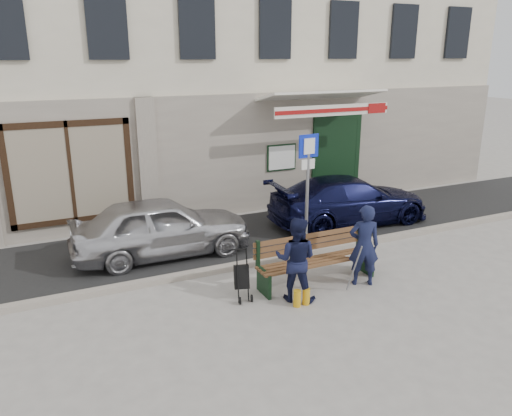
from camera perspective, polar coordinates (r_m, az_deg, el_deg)
ground at (r=9.19m, az=4.32°, el=-9.85°), size 80.00×80.00×0.00m
asphalt_lane at (r=11.75m, az=-3.08°, el=-3.62°), size 60.00×3.20×0.01m
curb at (r=10.37m, az=0.26°, el=-6.17°), size 60.00×0.18×0.12m
building at (r=16.11m, az=-10.98°, el=19.72°), size 20.00×8.27×10.00m
car_silver at (r=10.84m, az=-10.77°, el=-2.11°), size 3.82×1.59×1.29m
car_navy at (r=12.95m, az=10.60°, el=0.89°), size 4.29×1.94×1.22m
parking_sign at (r=10.56m, az=5.94°, el=3.74°), size 0.48×0.09×2.60m
bench at (r=9.49m, az=6.75°, el=-5.98°), size 2.40×1.17×0.98m
man at (r=9.48m, az=12.24°, el=-4.19°), size 0.67×0.57×1.56m
woman at (r=8.73m, az=4.57°, el=-5.86°), size 0.94×0.91×1.52m
stroller at (r=8.86m, az=-1.64°, el=-8.00°), size 0.32×0.41×0.91m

